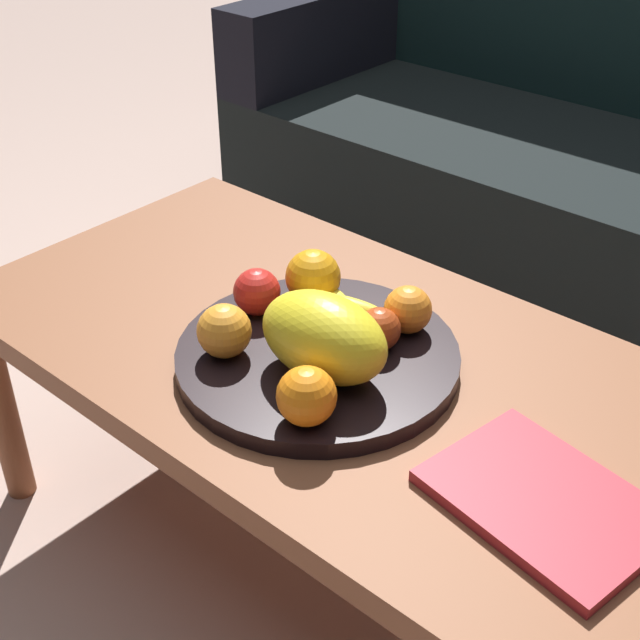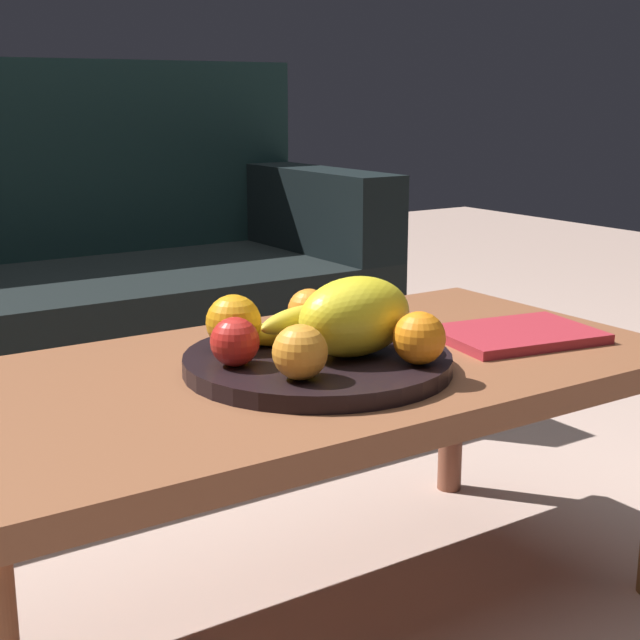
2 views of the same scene
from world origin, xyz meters
The scene contains 13 objects.
ground_plane centered at (0.00, 0.00, 0.00)m, with size 8.00×8.00×0.00m, color tan.
coffee_table centered at (0.00, 0.00, 0.38)m, with size 1.14×0.59×0.42m.
couch centered at (-0.11, 1.07, 0.30)m, with size 1.70×0.70×0.90m.
fruit_bowl centered at (0.00, -0.04, 0.44)m, with size 0.39×0.39×0.03m, color black.
melon_large_front centered at (0.04, -0.07, 0.51)m, with size 0.18×0.11×0.11m, color yellow.
orange_front centered at (-0.09, 0.05, 0.49)m, with size 0.08×0.08×0.08m, color orange.
orange_left centered at (0.06, 0.08, 0.48)m, with size 0.07×0.07×0.07m, color orange.
orange_right centered at (-0.09, -0.13, 0.49)m, with size 0.07×0.07×0.07m, color orange.
orange_back centered at (0.09, -0.16, 0.49)m, with size 0.07×0.07×0.07m, color orange.
apple_front centered at (0.06, 0.02, 0.48)m, with size 0.06×0.06×0.06m, color #A73C17.
apple_left centered at (-0.13, -0.03, 0.48)m, with size 0.07×0.07×0.07m, color red.
banana_bunch centered at (-0.01, 0.02, 0.47)m, with size 0.15×0.12×0.06m.
magazine centered at (0.37, -0.07, 0.43)m, with size 0.25×0.18×0.02m, color #AE2A34.
Camera 2 is at (-0.72, -1.12, 0.82)m, focal length 52.47 mm.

